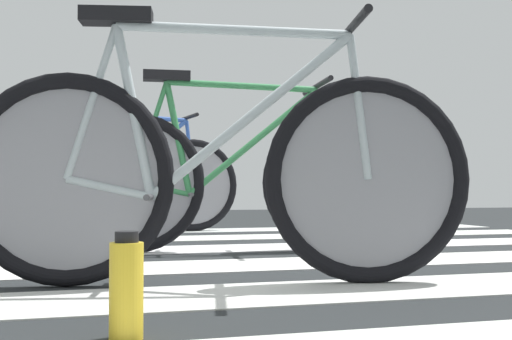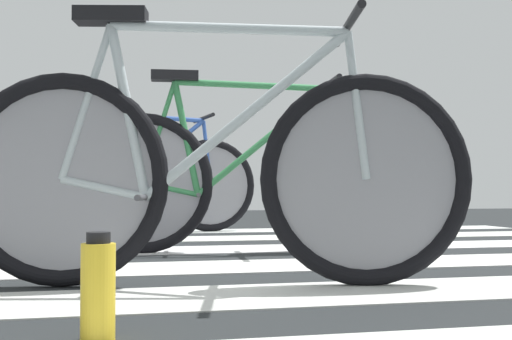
% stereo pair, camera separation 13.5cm
% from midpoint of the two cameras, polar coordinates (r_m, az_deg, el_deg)
% --- Properties ---
extents(ground, '(18.00, 14.00, 0.02)m').
position_cam_midpoint_polar(ground, '(3.02, -4.17, -8.09)').
color(ground, '#232627').
extents(crosswalk_markings, '(5.37, 4.25, 0.00)m').
position_cam_midpoint_polar(crosswalk_markings, '(3.12, -2.83, -7.66)').
color(crosswalk_markings, silver).
rests_on(crosswalk_markings, ground).
extents(bicycle_1_of_4, '(1.71, 0.56, 0.93)m').
position_cam_midpoint_polar(bicycle_1_of_4, '(2.15, -5.11, -0.09)').
color(bicycle_1_of_4, black).
rests_on(bicycle_1_of_4, ground).
extents(bicycle_2_of_4, '(1.73, 0.52, 0.93)m').
position_cam_midpoint_polar(bicycle_2_of_4, '(3.32, -3.20, -0.68)').
color(bicycle_2_of_4, black).
rests_on(bicycle_2_of_4, ground).
extents(bicycle_3_of_4, '(1.73, 0.53, 0.93)m').
position_cam_midpoint_polar(bicycle_3_of_4, '(4.83, -12.18, -0.98)').
color(bicycle_3_of_4, black).
rests_on(bicycle_3_of_4, ground).
extents(bicycle_4_of_4, '(1.73, 0.52, 0.93)m').
position_cam_midpoint_polar(bicycle_4_of_4, '(6.03, -19.40, -1.07)').
color(bicycle_4_of_4, black).
rests_on(bicycle_4_of_4, ground).
extents(cyclist_4_of_4, '(0.35, 0.43, 0.96)m').
position_cam_midpoint_polar(cyclist_4_of_4, '(6.10, -22.25, 1.16)').
color(cyclist_4_of_4, tan).
rests_on(cyclist_4_of_4, ground).
extents(water_bottle, '(0.07, 0.07, 0.23)m').
position_cam_midpoint_polar(water_bottle, '(1.43, -14.24, -10.27)').
color(water_bottle, yellow).
rests_on(water_bottle, ground).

